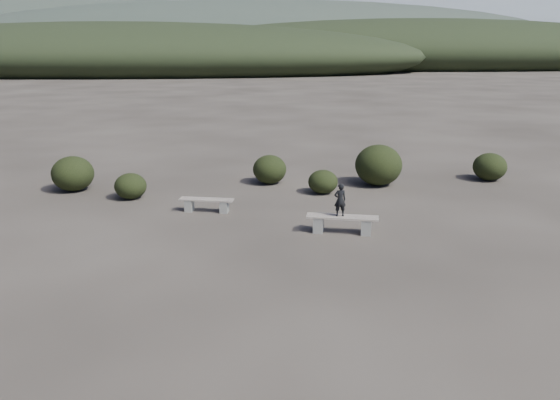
{
  "coord_description": "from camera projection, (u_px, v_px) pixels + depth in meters",
  "views": [
    {
      "loc": [
        -1.12,
        -10.4,
        5.12
      ],
      "look_at": [
        -0.48,
        3.5,
        1.1
      ],
      "focal_mm": 35.0,
      "sensor_mm": 36.0,
      "label": 1
    }
  ],
  "objects": [
    {
      "name": "bench_right",
      "position": [
        342.0,
        223.0,
        15.17
      ],
      "size": [
        2.03,
        0.8,
        0.5
      ],
      "rotation": [
        0.0,
        0.0,
        -0.2
      ],
      "color": "slate",
      "rests_on": "ground"
    },
    {
      "name": "shrub_e",
      "position": [
        490.0,
        167.0,
        20.99
      ],
      "size": [
        1.27,
        1.27,
        1.06
      ],
      "primitive_type": "ellipsoid",
      "color": "black",
      "rests_on": "ground"
    },
    {
      "name": "shrub_f",
      "position": [
        73.0,
        174.0,
        19.47
      ],
      "size": [
        1.47,
        1.47,
        1.25
      ],
      "primitive_type": "ellipsoid",
      "color": "black",
      "rests_on": "ground"
    },
    {
      "name": "ground",
      "position": [
        310.0,
        296.0,
        11.45
      ],
      "size": [
        1200.0,
        1200.0,
        0.0
      ],
      "primitive_type": "plane",
      "color": "#2F2924",
      "rests_on": "ground"
    },
    {
      "name": "shrub_c",
      "position": [
        323.0,
        182.0,
        19.17
      ],
      "size": [
        1.05,
        1.05,
        0.84
      ],
      "primitive_type": "ellipsoid",
      "color": "black",
      "rests_on": "ground"
    },
    {
      "name": "seated_person",
      "position": [
        340.0,
        200.0,
        14.99
      ],
      "size": [
        0.36,
        0.26,
        0.93
      ],
      "primitive_type": "imported",
      "rotation": [
        0.0,
        0.0,
        3.26
      ],
      "color": "black",
      "rests_on": "bench_right"
    },
    {
      "name": "shrub_a",
      "position": [
        130.0,
        186.0,
        18.51
      ],
      "size": [
        1.08,
        1.08,
        0.88
      ],
      "primitive_type": "ellipsoid",
      "color": "black",
      "rests_on": "ground"
    },
    {
      "name": "shrub_d",
      "position": [
        379.0,
        165.0,
        20.21
      ],
      "size": [
        1.73,
        1.73,
        1.52
      ],
      "primitive_type": "ellipsoid",
      "color": "black",
      "rests_on": "ground"
    },
    {
      "name": "mountain_ridges",
      "position": [
        243.0,
        33.0,
        333.54
      ],
      "size": [
        500.0,
        400.0,
        56.0
      ],
      "color": "black",
      "rests_on": "ground"
    },
    {
      "name": "shrub_b",
      "position": [
        270.0,
        169.0,
        20.5
      ],
      "size": [
        1.26,
        1.26,
        1.08
      ],
      "primitive_type": "ellipsoid",
      "color": "black",
      "rests_on": "ground"
    },
    {
      "name": "bench_left",
      "position": [
        207.0,
        204.0,
        17.1
      ],
      "size": [
        1.73,
        0.65,
        0.42
      ],
      "rotation": [
        0.0,
        0.0,
        -0.18
      ],
      "color": "slate",
      "rests_on": "ground"
    }
  ]
}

